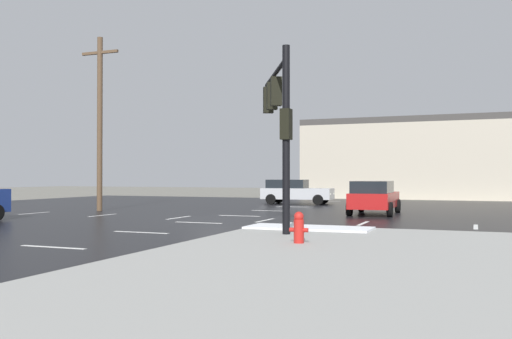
# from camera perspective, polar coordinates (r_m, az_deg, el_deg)

# --- Properties ---
(ground_plane) EXTENTS (120.00, 120.00, 0.00)m
(ground_plane) POSITION_cam_1_polar(r_m,az_deg,el_deg) (23.58, -3.64, -5.13)
(ground_plane) COLOR slate
(road_asphalt) EXTENTS (44.00, 44.00, 0.02)m
(road_asphalt) POSITION_cam_1_polar(r_m,az_deg,el_deg) (23.58, -3.64, -5.10)
(road_asphalt) COLOR black
(road_asphalt) RESTS_ON ground_plane
(snow_strip_curbside) EXTENTS (4.00, 1.60, 0.06)m
(snow_strip_curbside) POSITION_cam_1_polar(r_m,az_deg,el_deg) (18.06, 5.42, -5.95)
(snow_strip_curbside) COLOR white
(snow_strip_curbside) RESTS_ON sidewalk_corner
(lane_markings) EXTENTS (36.15, 36.15, 0.01)m
(lane_markings) POSITION_cam_1_polar(r_m,az_deg,el_deg) (21.83, -2.30, -5.42)
(lane_markings) COLOR silver
(lane_markings) RESTS_ON road_asphalt
(traffic_signal_mast) EXTENTS (2.37, 4.42, 5.51)m
(traffic_signal_mast) POSITION_cam_1_polar(r_m,az_deg,el_deg) (17.92, 2.31, 6.12)
(traffic_signal_mast) COLOR black
(traffic_signal_mast) RESTS_ON sidewalk_corner
(fire_hydrant) EXTENTS (0.48, 0.26, 0.79)m
(fire_hydrant) POSITION_cam_1_polar(r_m,az_deg,el_deg) (14.15, 4.41, -5.92)
(fire_hydrant) COLOR red
(fire_hydrant) RESTS_ON sidewalk_corner
(strip_building_background) EXTENTS (18.03, 8.00, 6.53)m
(strip_building_background) POSITION_cam_1_polar(r_m,az_deg,el_deg) (48.68, 16.10, 1.04)
(strip_building_background) COLOR #BCB29E
(strip_building_background) RESTS_ON ground_plane
(sedan_silver) EXTENTS (4.62, 2.24, 1.58)m
(sedan_silver) POSITION_cam_1_polar(r_m,az_deg,el_deg) (36.08, 3.99, -2.23)
(sedan_silver) COLOR #B7BABF
(sedan_silver) RESTS_ON road_asphalt
(sedan_red) EXTENTS (2.07, 4.56, 1.58)m
(sedan_red) POSITION_cam_1_polar(r_m,az_deg,el_deg) (26.83, 11.98, -2.75)
(sedan_red) COLOR #B21919
(sedan_red) RESTS_ON road_asphalt
(utility_pole_far) EXTENTS (2.20, 0.28, 9.08)m
(utility_pole_far) POSITION_cam_1_polar(r_m,az_deg,el_deg) (30.23, -15.70, 4.90)
(utility_pole_far) COLOR brown
(utility_pole_far) RESTS_ON ground_plane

